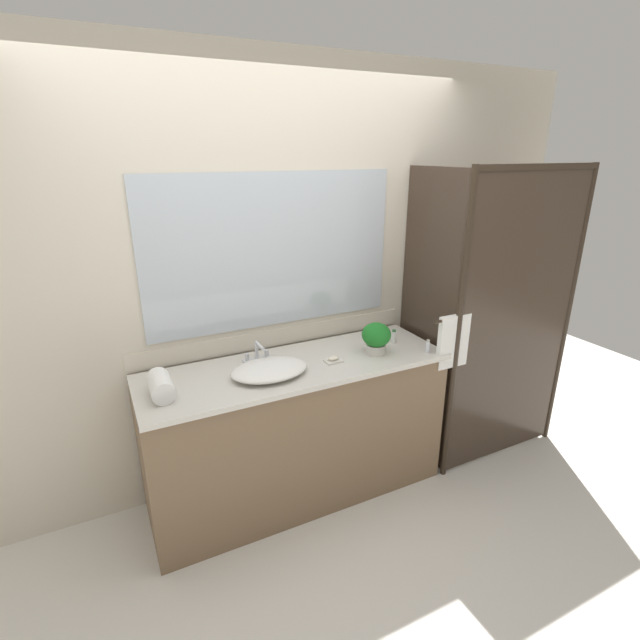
# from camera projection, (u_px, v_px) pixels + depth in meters

# --- Properties ---
(ground_plane) EXTENTS (8.00, 8.00, 0.00)m
(ground_plane) POSITION_uv_depth(u_px,v_px,m) (299.00, 491.00, 3.02)
(ground_plane) COLOR silver
(wall_back_with_mirror) EXTENTS (4.40, 0.06, 2.60)m
(wall_back_with_mirror) POSITION_uv_depth(u_px,v_px,m) (273.00, 283.00, 2.87)
(wall_back_with_mirror) COLOR beige
(wall_back_with_mirror) RESTS_ON ground_plane
(vanity_cabinet) EXTENTS (1.80, 0.58, 0.90)m
(vanity_cabinet) POSITION_uv_depth(u_px,v_px,m) (297.00, 430.00, 2.88)
(vanity_cabinet) COLOR brown
(vanity_cabinet) RESTS_ON ground_plane
(shower_enclosure) EXTENTS (1.20, 0.59, 2.00)m
(shower_enclosure) POSITION_uv_depth(u_px,v_px,m) (487.00, 321.00, 3.05)
(shower_enclosure) COLOR #2D2319
(shower_enclosure) RESTS_ON ground_plane
(sink_basin) EXTENTS (0.43, 0.31, 0.07)m
(sink_basin) POSITION_uv_depth(u_px,v_px,m) (269.00, 369.00, 2.58)
(sink_basin) COLOR white
(sink_basin) RESTS_ON vanity_cabinet
(faucet) EXTENTS (0.17, 0.15, 0.13)m
(faucet) POSITION_uv_depth(u_px,v_px,m) (257.00, 355.00, 2.74)
(faucet) COLOR silver
(faucet) RESTS_ON vanity_cabinet
(potted_plant) EXTENTS (0.18, 0.18, 0.20)m
(potted_plant) POSITION_uv_depth(u_px,v_px,m) (376.00, 337.00, 2.83)
(potted_plant) COLOR beige
(potted_plant) RESTS_ON vanity_cabinet
(soap_dish) EXTENTS (0.10, 0.07, 0.04)m
(soap_dish) POSITION_uv_depth(u_px,v_px,m) (333.00, 360.00, 2.74)
(soap_dish) COLOR silver
(soap_dish) RESTS_ON vanity_cabinet
(amenity_bottle_conditioner) EXTENTS (0.03, 0.03, 0.09)m
(amenity_bottle_conditioner) POSITION_uv_depth(u_px,v_px,m) (394.00, 336.00, 3.01)
(amenity_bottle_conditioner) COLOR white
(amenity_bottle_conditioner) RESTS_ON vanity_cabinet
(amenity_bottle_lotion) EXTENTS (0.03, 0.03, 0.08)m
(amenity_bottle_lotion) POSITION_uv_depth(u_px,v_px,m) (428.00, 346.00, 2.87)
(amenity_bottle_lotion) COLOR silver
(amenity_bottle_lotion) RESTS_ON vanity_cabinet
(rolled_towel_near_edge) EXTENTS (0.12, 0.21, 0.12)m
(rolled_towel_near_edge) POSITION_uv_depth(u_px,v_px,m) (161.00, 386.00, 2.34)
(rolled_towel_near_edge) COLOR white
(rolled_towel_near_edge) RESTS_ON vanity_cabinet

